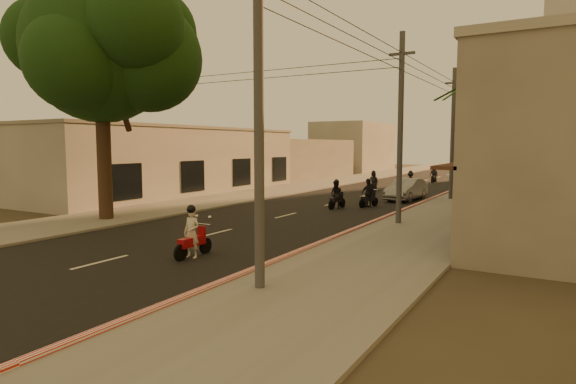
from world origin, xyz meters
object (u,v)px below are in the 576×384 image
scooter_red (192,235)px  scooter_far_c (434,175)px  scooter_far_a (373,182)px  scooter_far_b (410,182)px  scooter_mid_b (368,194)px  broadleaf_tree (108,49)px  scooter_mid_a (336,195)px  parked_car (406,189)px  palm_tree (472,88)px

scooter_red → scooter_far_c: size_ratio=1.02×
scooter_far_a → scooter_far_b: size_ratio=1.01×
scooter_mid_b → scooter_far_c: scooter_mid_b is taller
broadleaf_tree → scooter_far_b: (8.54, 23.10, -7.69)m
scooter_mid_b → scooter_far_b: scooter_mid_b is taller
scooter_mid_a → scooter_far_b: bearing=94.0°
parked_car → scooter_far_b: bearing=107.8°
broadleaf_tree → scooter_mid_a: 14.70m
parked_car → scooter_far_c: (-2.08, 16.97, 0.04)m
broadleaf_tree → scooter_far_c: broadleaf_tree is taller
scooter_far_a → scooter_far_b: (2.63, 1.61, 0.01)m
scooter_red → scooter_mid_b: size_ratio=1.04×
palm_tree → parked_car: bearing=150.9°
scooter_mid_a → parked_car: size_ratio=0.39×
broadleaf_tree → scooter_far_a: size_ratio=6.88×
scooter_red → scooter_far_a: (-2.85, 25.62, -0.01)m
scooter_mid_a → scooter_far_a: bearing=106.3°
scooter_far_a → parked_car: scooter_far_a is taller
broadleaf_tree → scooter_red: bearing=-25.2°
palm_tree → parked_car: palm_tree is taller
scooter_far_a → scooter_far_b: 3.08m
palm_tree → parked_car: (-4.45, 2.47, -6.40)m
scooter_mid_b → parked_car: (0.96, 4.87, -0.06)m
broadleaf_tree → scooter_red: (8.76, -4.12, -7.69)m
scooter_mid_a → scooter_mid_b: 2.16m
parked_car → palm_tree: bearing=-24.8°
broadleaf_tree → palm_tree: (14.61, 13.86, -1.33)m
palm_tree → scooter_far_c: size_ratio=4.52×
parked_car → scooter_mid_b: bearing=-96.9°
broadleaf_tree → parked_car: bearing=58.1°
scooter_mid_b → scooter_far_b: (-0.66, 11.65, -0.03)m
scooter_red → scooter_far_a: 25.77m
palm_tree → scooter_mid_a: palm_tree is taller
broadleaf_tree → scooter_mid_b: broadleaf_tree is taller
broadleaf_tree → scooter_far_b: 25.80m
broadleaf_tree → scooter_far_c: size_ratio=6.68×
scooter_far_b → scooter_far_c: (-0.46, 10.19, 0.01)m
palm_tree → scooter_far_b: palm_tree is taller
scooter_mid_a → scooter_far_c: scooter_mid_a is taller
scooter_far_b → parked_car: (1.63, -6.78, -0.03)m
palm_tree → scooter_far_a: bearing=138.7°
scooter_far_c → scooter_red: bearing=-88.2°
scooter_far_a → parked_car: bearing=-55.4°
scooter_red → scooter_far_a: scooter_red is taller
scooter_mid_b → scooter_far_c: (-1.12, 21.84, -0.02)m
scooter_mid_b → scooter_far_c: 21.86m
palm_tree → scooter_mid_a: bearing=-149.1°
scooter_mid_b → parked_car: scooter_mid_b is taller
scooter_far_a → scooter_far_c: scooter_far_c is taller
scooter_far_b → parked_car: bearing=-79.5°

